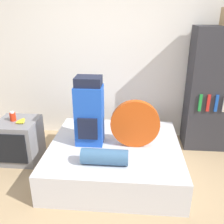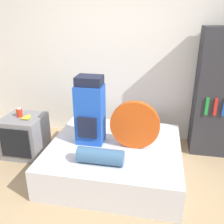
% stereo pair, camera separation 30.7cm
% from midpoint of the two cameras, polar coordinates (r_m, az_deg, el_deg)
% --- Properties ---
extents(ground_plane, '(16.00, 16.00, 0.00)m').
position_cam_midpoint_polar(ground_plane, '(2.96, -0.97, -20.59)').
color(ground_plane, tan).
extents(wall_back, '(8.00, 0.05, 2.60)m').
position_cam_midpoint_polar(wall_back, '(4.05, 4.40, 11.94)').
color(wall_back, white).
rests_on(wall_back, ground_plane).
extents(bed, '(1.68, 1.56, 0.40)m').
position_cam_midpoint_polar(bed, '(3.37, 3.29, -10.41)').
color(bed, silver).
rests_on(bed, ground_plane).
extents(backpack, '(0.35, 0.31, 0.88)m').
position_cam_midpoint_polar(backpack, '(3.15, -2.28, 0.12)').
color(backpack, blue).
rests_on(backpack, bed).
extents(tent_bag, '(0.61, 0.08, 0.61)m').
position_cam_midpoint_polar(tent_bag, '(3.09, 8.08, -3.03)').
color(tent_bag, '#D14C14').
rests_on(tent_bag, bed).
extents(sleeping_roll, '(0.53, 0.18, 0.18)m').
position_cam_midpoint_polar(sleeping_roll, '(2.84, 0.46, -10.16)').
color(sleeping_roll, '#3D668E').
rests_on(sleeping_roll, bed).
extents(television, '(0.55, 0.56, 0.59)m').
position_cam_midpoint_polar(television, '(3.87, -17.11, -5.23)').
color(television, gray).
rests_on(television, ground_plane).
extents(canister, '(0.08, 0.08, 0.13)m').
position_cam_midpoint_polar(canister, '(3.76, -18.25, -0.16)').
color(canister, red).
rests_on(canister, television).
extents(banana_bunch, '(0.13, 0.18, 0.04)m').
position_cam_midpoint_polar(banana_bunch, '(3.68, -16.54, -1.16)').
color(banana_bunch, yellow).
rests_on(banana_bunch, television).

